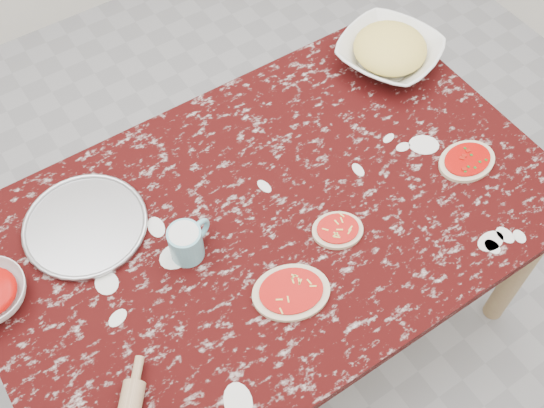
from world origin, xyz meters
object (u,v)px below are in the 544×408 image
at_px(pizza_tray, 86,226).
at_px(flour_mug, 187,242).
at_px(worktable, 272,230).
at_px(cheese_bowl, 389,54).

height_order(pizza_tray, flour_mug, flour_mug).
bearing_deg(worktable, flour_mug, 175.33).
xyz_separation_m(worktable, cheese_bowl, (0.65, 0.29, 0.12)).
distance_m(worktable, pizza_tray, 0.52).
bearing_deg(cheese_bowl, worktable, -156.08).
relative_size(pizza_tray, cheese_bowl, 1.05).
bearing_deg(worktable, pizza_tray, 151.45).
xyz_separation_m(pizza_tray, flour_mug, (0.20, -0.22, 0.05)).
height_order(pizza_tray, cheese_bowl, cheese_bowl).
xyz_separation_m(worktable, pizza_tray, (-0.45, 0.25, 0.09)).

